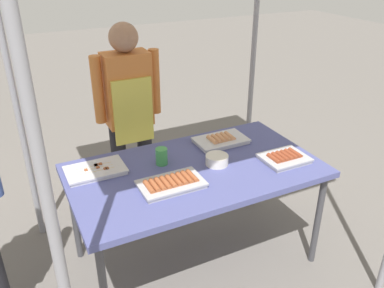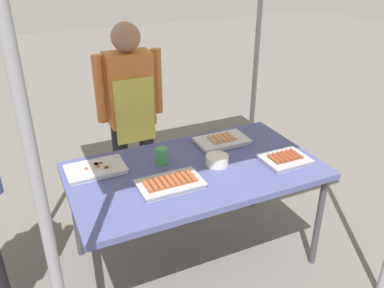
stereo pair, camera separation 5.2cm
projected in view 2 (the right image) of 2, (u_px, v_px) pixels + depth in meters
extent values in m
plane|color=#66605B|center=(195.00, 257.00, 2.91)|extent=(18.00, 18.00, 0.00)
cube|color=#4C518C|center=(195.00, 171.00, 2.58)|extent=(1.60, 0.90, 0.04)
cylinder|color=#3F3F44|center=(318.00, 222.00, 2.71)|extent=(0.04, 0.04, 0.71)
cylinder|color=#3F3F44|center=(75.00, 214.00, 2.79)|extent=(0.04, 0.04, 0.71)
cylinder|color=#3F3F44|center=(255.00, 169.00, 3.35)|extent=(0.04, 0.04, 0.71)
cylinder|color=gray|center=(45.00, 221.00, 1.37)|extent=(0.04, 0.04, 2.39)
cylinder|color=gray|center=(15.00, 86.00, 2.67)|extent=(0.04, 0.04, 2.39)
cylinder|color=gray|center=(256.00, 56.00, 3.38)|extent=(0.04, 0.04, 2.39)
cube|color=#ADADB2|center=(170.00, 185.00, 2.38)|extent=(0.37, 0.22, 0.02)
cube|color=#ADADB2|center=(170.00, 183.00, 2.37)|extent=(0.38, 0.23, 0.01)
cylinder|color=#9E512D|center=(148.00, 187.00, 2.31)|extent=(0.03, 0.13, 0.03)
cylinder|color=#9E512D|center=(154.00, 185.00, 2.32)|extent=(0.03, 0.13, 0.03)
cylinder|color=#9E512D|center=(159.00, 184.00, 2.34)|extent=(0.03, 0.13, 0.03)
cylinder|color=#9E512D|center=(165.00, 183.00, 2.35)|extent=(0.03, 0.13, 0.03)
cylinder|color=#9E512D|center=(170.00, 181.00, 2.36)|extent=(0.03, 0.13, 0.03)
cylinder|color=#9E512D|center=(176.00, 180.00, 2.38)|extent=(0.03, 0.13, 0.03)
cylinder|color=#9E512D|center=(181.00, 179.00, 2.39)|extent=(0.03, 0.13, 0.03)
cylinder|color=#9E512D|center=(186.00, 177.00, 2.40)|extent=(0.03, 0.13, 0.03)
cylinder|color=#9E512D|center=(191.00, 176.00, 2.42)|extent=(0.03, 0.13, 0.03)
cube|color=silver|center=(96.00, 170.00, 2.53)|extent=(0.35, 0.22, 0.02)
cube|color=silver|center=(95.00, 168.00, 2.52)|extent=(0.37, 0.23, 0.01)
cylinder|color=tan|center=(97.00, 170.00, 2.49)|extent=(0.22, 0.01, 0.01)
cube|color=#9E512D|center=(107.00, 168.00, 2.52)|extent=(0.02, 0.02, 0.02)
cube|color=#9E512D|center=(105.00, 168.00, 2.51)|extent=(0.02, 0.02, 0.02)
cylinder|color=tan|center=(95.00, 167.00, 2.52)|extent=(0.22, 0.01, 0.01)
cube|color=#9E512D|center=(98.00, 167.00, 2.53)|extent=(0.02, 0.02, 0.02)
cube|color=#9E512D|center=(86.00, 169.00, 2.50)|extent=(0.02, 0.02, 0.02)
cylinder|color=tan|center=(94.00, 165.00, 2.55)|extent=(0.22, 0.01, 0.01)
cube|color=#9E512D|center=(97.00, 164.00, 2.56)|extent=(0.02, 0.02, 0.02)
cube|color=#9E512D|center=(96.00, 165.00, 2.55)|extent=(0.02, 0.02, 0.02)
cube|color=#9E512D|center=(101.00, 164.00, 2.57)|extent=(0.02, 0.02, 0.02)
cube|color=#9E512D|center=(96.00, 165.00, 2.55)|extent=(0.02, 0.02, 0.02)
cube|color=silver|center=(222.00, 142.00, 2.89)|extent=(0.36, 0.22, 0.02)
cube|color=silver|center=(222.00, 140.00, 2.89)|extent=(0.37, 0.23, 0.01)
cylinder|color=tan|center=(213.00, 140.00, 2.85)|extent=(0.03, 0.12, 0.03)
cylinder|color=tan|center=(218.00, 139.00, 2.87)|extent=(0.03, 0.12, 0.03)
cylinder|color=tan|center=(222.00, 138.00, 2.88)|extent=(0.03, 0.12, 0.03)
cylinder|color=tan|center=(226.00, 137.00, 2.89)|extent=(0.03, 0.12, 0.03)
cylinder|color=tan|center=(231.00, 137.00, 2.91)|extent=(0.03, 0.12, 0.03)
cube|color=#ADADB2|center=(285.00, 160.00, 2.64)|extent=(0.28, 0.23, 0.02)
cube|color=#ADADB2|center=(285.00, 158.00, 2.64)|extent=(0.30, 0.24, 0.01)
cylinder|color=brown|center=(274.00, 160.00, 2.60)|extent=(0.03, 0.12, 0.03)
cylinder|color=brown|center=(279.00, 159.00, 2.61)|extent=(0.03, 0.12, 0.03)
cylinder|color=brown|center=(283.00, 157.00, 2.63)|extent=(0.03, 0.12, 0.03)
cylinder|color=brown|center=(287.00, 156.00, 2.64)|extent=(0.03, 0.12, 0.03)
cylinder|color=brown|center=(292.00, 155.00, 2.65)|extent=(0.03, 0.12, 0.03)
cylinder|color=brown|center=(296.00, 154.00, 2.67)|extent=(0.03, 0.12, 0.03)
cylinder|color=silver|center=(217.00, 160.00, 2.60)|extent=(0.15, 0.15, 0.06)
cylinder|color=#3F994C|center=(162.00, 156.00, 2.60)|extent=(0.08, 0.08, 0.11)
cylinder|color=black|center=(122.00, 169.00, 3.27)|extent=(0.12, 0.12, 0.79)
cylinder|color=black|center=(148.00, 164.00, 3.35)|extent=(0.12, 0.12, 0.79)
cube|color=#CC7233|center=(129.00, 89.00, 3.01)|extent=(0.34, 0.20, 0.56)
cube|color=#D8CC4C|center=(135.00, 111.00, 2.98)|extent=(0.30, 0.02, 0.50)
cylinder|color=#CC7233|center=(100.00, 89.00, 2.91)|extent=(0.08, 0.08, 0.50)
cylinder|color=#CC7233|center=(157.00, 81.00, 3.08)|extent=(0.08, 0.08, 0.50)
sphere|color=#9E7256|center=(126.00, 37.00, 2.83)|extent=(0.21, 0.21, 0.21)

